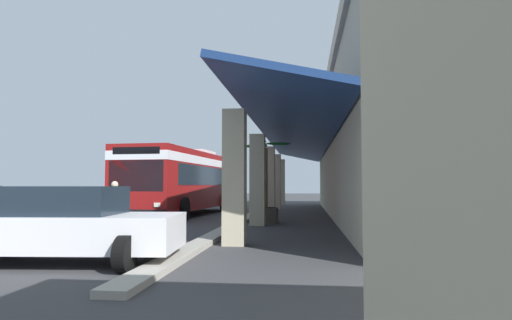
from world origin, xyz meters
TOP-DOWN VIEW (x-y plane):
  - ground at (0.00, 8.00)m, footprint 120.00×120.00m
  - curb_strip at (-1.25, 4.08)m, footprint 32.33×0.50m
  - plaza_building at (-1.25, 13.70)m, footprint 27.24×15.32m
  - transit_bus at (-1.35, 0.56)m, footprint 11.36×3.33m
  - parked_sedan_white at (12.44, 1.97)m, footprint 2.67×4.53m
  - pedestrian at (7.14, 0.67)m, footprint 0.40×0.64m
  - potted_palm at (2.80, 5.06)m, footprint 1.64×1.93m

SIDE VIEW (x-z plane):
  - ground at x=0.00m, z-range 0.00..0.00m
  - curb_strip at x=-1.25m, z-range 0.00..0.12m
  - potted_palm at x=2.80m, z-range -0.95..2.34m
  - parked_sedan_white at x=12.44m, z-range 0.02..1.49m
  - pedestrian at x=7.14m, z-range 0.09..1.71m
  - transit_bus at x=-1.35m, z-range 0.18..3.52m
  - plaza_building at x=-1.25m, z-range 0.00..6.76m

